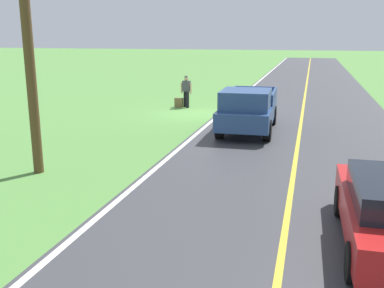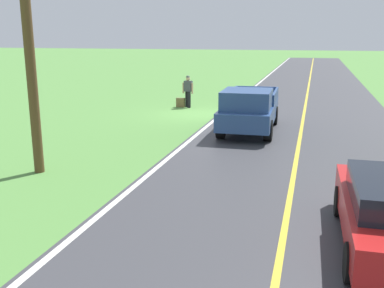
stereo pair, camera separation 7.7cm
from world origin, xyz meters
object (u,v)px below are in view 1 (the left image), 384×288
at_px(utility_pole_roadside, 25,13).
at_px(suitcase_carried, 179,103).
at_px(hitchhiker_walking, 186,89).
at_px(pickup_truck_passing, 248,109).

bearing_deg(utility_pole_roadside, suitcase_carried, -92.31).
bearing_deg(utility_pole_roadside, hitchhiker_walking, -94.23).
distance_m(hitchhiker_walking, suitcase_carried, 0.84).
xyz_separation_m(pickup_truck_passing, utility_pole_roadside, (5.07, 7.09, 3.48)).
height_order(suitcase_carried, pickup_truck_passing, pickup_truck_passing).
height_order(hitchhiker_walking, utility_pole_roadside, utility_pole_roadside).
xyz_separation_m(hitchhiker_walking, pickup_truck_passing, (-4.14, 5.49, -0.01)).
relative_size(pickup_truck_passing, utility_pole_roadside, 0.61).
bearing_deg(pickup_truck_passing, utility_pole_roadside, 54.43).
bearing_deg(hitchhiker_walking, pickup_truck_passing, 127.01).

